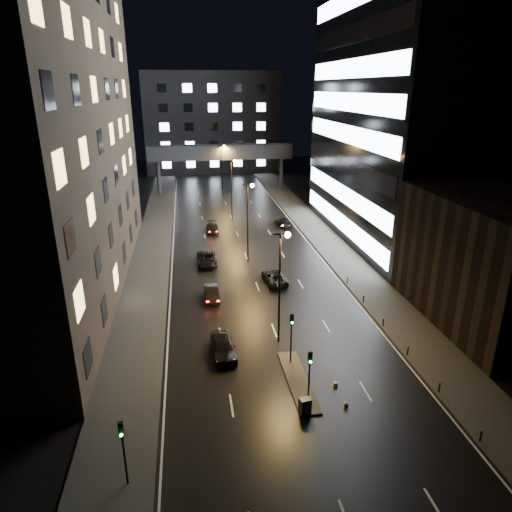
{
  "coord_description": "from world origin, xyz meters",
  "views": [
    {
      "loc": [
        -7.31,
        -26.57,
        21.18
      ],
      "look_at": [
        -0.29,
        19.22,
        4.0
      ],
      "focal_mm": 32.0,
      "sensor_mm": 36.0,
      "label": 1
    }
  ],
  "objects_px": {
    "car_away_b": "(212,293)",
    "car_toward_a": "(274,277)",
    "car_away_d": "(213,228)",
    "car_away_a": "(223,346)",
    "car_toward_b": "(283,222)",
    "utility_cabinet": "(305,406)",
    "car_away_c": "(207,259)"
  },
  "relations": [
    {
      "from": "car_away_b",
      "to": "car_away_c",
      "type": "distance_m",
      "value": 10.22
    },
    {
      "from": "car_toward_a",
      "to": "car_toward_b",
      "type": "relative_size",
      "value": 1.05
    },
    {
      "from": "car_away_a",
      "to": "car_away_d",
      "type": "height_order",
      "value": "car_away_a"
    },
    {
      "from": "car_toward_a",
      "to": "utility_cabinet",
      "type": "bearing_deg",
      "value": 79.43
    },
    {
      "from": "car_away_a",
      "to": "car_away_b",
      "type": "xyz_separation_m",
      "value": [
        -0.29,
        11.01,
        -0.15
      ]
    },
    {
      "from": "car_away_b",
      "to": "car_away_c",
      "type": "bearing_deg",
      "value": 87.89
    },
    {
      "from": "car_away_a",
      "to": "car_toward_b",
      "type": "relative_size",
      "value": 1.03
    },
    {
      "from": "car_away_a",
      "to": "utility_cabinet",
      "type": "distance_m",
      "value": 9.63
    },
    {
      "from": "car_toward_a",
      "to": "car_away_c",
      "type": "bearing_deg",
      "value": -48.37
    },
    {
      "from": "car_away_d",
      "to": "car_toward_b",
      "type": "xyz_separation_m",
      "value": [
        11.58,
        1.66,
        0.02
      ]
    },
    {
      "from": "car_away_a",
      "to": "car_away_c",
      "type": "relative_size",
      "value": 0.92
    },
    {
      "from": "car_toward_a",
      "to": "car_toward_b",
      "type": "xyz_separation_m",
      "value": [
        5.77,
        22.34,
        -0.0
      ]
    },
    {
      "from": "car_away_d",
      "to": "car_toward_a",
      "type": "xyz_separation_m",
      "value": [
        5.82,
        -20.68,
        0.02
      ]
    },
    {
      "from": "car_away_d",
      "to": "car_away_a",
      "type": "bearing_deg",
      "value": -91.57
    },
    {
      "from": "car_away_b",
      "to": "car_away_d",
      "type": "height_order",
      "value": "car_away_b"
    },
    {
      "from": "car_away_c",
      "to": "car_toward_b",
      "type": "distance_m",
      "value": 20.22
    },
    {
      "from": "car_away_b",
      "to": "car_away_c",
      "type": "xyz_separation_m",
      "value": [
        0.01,
        10.22,
        0.06
      ]
    },
    {
      "from": "utility_cabinet",
      "to": "car_away_a",
      "type": "bearing_deg",
      "value": 107.8
    },
    {
      "from": "car_away_a",
      "to": "car_toward_b",
      "type": "bearing_deg",
      "value": 66.95
    },
    {
      "from": "car_away_a",
      "to": "car_toward_b",
      "type": "distance_m",
      "value": 38.78
    },
    {
      "from": "car_toward_a",
      "to": "car_away_d",
      "type": "bearing_deg",
      "value": -79.28
    },
    {
      "from": "car_away_b",
      "to": "car_toward_a",
      "type": "xyz_separation_m",
      "value": [
        7.41,
        3.23,
        0.01
      ]
    },
    {
      "from": "car_away_b",
      "to": "car_away_c",
      "type": "height_order",
      "value": "car_away_c"
    },
    {
      "from": "car_away_b",
      "to": "car_toward_a",
      "type": "height_order",
      "value": "car_toward_a"
    },
    {
      "from": "car_away_b",
      "to": "car_away_c",
      "type": "relative_size",
      "value": 0.78
    },
    {
      "from": "car_away_c",
      "to": "utility_cabinet",
      "type": "height_order",
      "value": "car_away_c"
    },
    {
      "from": "car_toward_a",
      "to": "car_away_b",
      "type": "bearing_deg",
      "value": 18.55
    },
    {
      "from": "car_away_a",
      "to": "car_away_c",
      "type": "bearing_deg",
      "value": 87.1
    },
    {
      "from": "car_away_c",
      "to": "utility_cabinet",
      "type": "relative_size",
      "value": 4.63
    },
    {
      "from": "car_away_a",
      "to": "car_away_b",
      "type": "height_order",
      "value": "car_away_a"
    },
    {
      "from": "car_toward_a",
      "to": "utility_cabinet",
      "type": "xyz_separation_m",
      "value": [
        -2.2,
        -22.52,
        0.03
      ]
    },
    {
      "from": "car_away_c",
      "to": "car_toward_b",
      "type": "relative_size",
      "value": 1.12
    }
  ]
}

